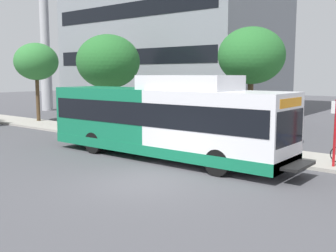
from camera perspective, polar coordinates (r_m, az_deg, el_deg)
name	(u,v)px	position (r m, az deg, el deg)	size (l,w,h in m)	color
ground_plane	(14,154)	(20.00, -21.02, -3.76)	(120.00, 120.00, 0.00)	#4C4C51
sidewalk_curb	(147,138)	(22.84, -3.06, -1.75)	(3.00, 56.00, 0.14)	#A8A399
transit_bus	(163,120)	(17.47, -0.71, 0.85)	(2.58, 12.25, 3.65)	white
bus_stop_sign_pole	(335,128)	(16.65, 22.69, -0.24)	(0.10, 0.36, 2.60)	red
street_tree_near_stop	(251,56)	(20.01, 11.77, 9.71)	(3.23, 3.23, 5.82)	#4C3823
street_tree_mid_block	(108,62)	(25.87, -8.50, 9.02)	(4.00, 4.00, 6.04)	#4C3823
street_tree_far_block	(36,62)	(32.15, -18.23, 8.66)	(3.28, 3.28, 5.89)	#4C3823
lattice_comm_tower	(44,22)	(43.15, -17.19, 13.94)	(1.10, 1.10, 26.81)	#B7B7BC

